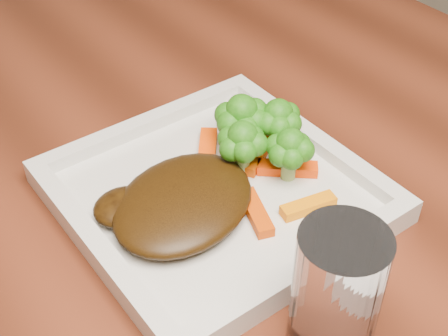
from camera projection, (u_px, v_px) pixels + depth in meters
plate at (216, 197)px, 0.60m from camera, size 0.27×0.27×0.01m
steak at (183, 202)px, 0.56m from camera, size 0.18×0.16×0.03m
broccoli_0 at (242, 122)px, 0.62m from camera, size 0.06×0.06×0.07m
broccoli_1 at (278, 124)px, 0.62m from camera, size 0.07×0.07×0.06m
broccoli_2 at (290, 153)px, 0.59m from camera, size 0.06×0.06×0.06m
broccoli_3 at (242, 147)px, 0.60m from camera, size 0.06×0.06×0.06m
carrot_0 at (308, 206)px, 0.57m from camera, size 0.06×0.03×0.01m
carrot_2 at (256, 212)px, 0.57m from camera, size 0.03×0.06×0.01m
carrot_4 at (207, 150)px, 0.63m from camera, size 0.05×0.06×0.01m
carrot_5 at (287, 168)px, 0.61m from camera, size 0.06×0.05×0.01m
carrot_6 at (257, 154)px, 0.63m from camera, size 0.06×0.05×0.01m
drinking_glass at (336, 297)px, 0.44m from camera, size 0.07×0.07×0.12m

